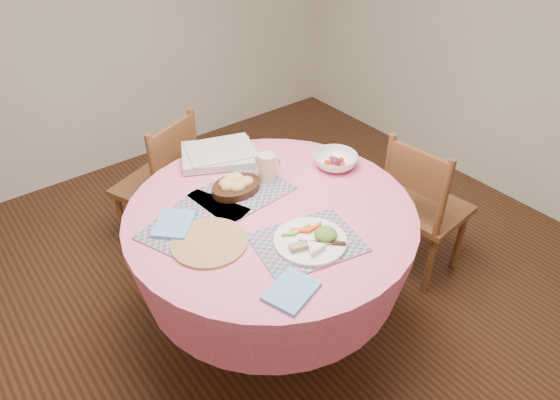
{
  "coord_description": "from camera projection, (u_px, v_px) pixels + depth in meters",
  "views": [
    {
      "loc": [
        -1.0,
        -1.35,
        2.02
      ],
      "look_at": [
        0.05,
        0.0,
        0.78
      ],
      "focal_mm": 32.0,
      "sensor_mm": 36.0,
      "label": 1
    }
  ],
  "objects": [
    {
      "name": "dining_table",
      "position": [
        271.0,
        245.0,
        2.22
      ],
      "size": [
        1.24,
        1.24,
        0.75
      ],
      "color": "pink",
      "rests_on": "ground"
    },
    {
      "name": "dinner_plate",
      "position": [
        313.0,
        239.0,
        1.92
      ],
      "size": [
        0.28,
        0.28,
        0.05
      ],
      "rotation": [
        0.0,
        0.0,
        -0.3
      ],
      "color": "white",
      "rests_on": "placemat_front"
    },
    {
      "name": "fruit_bowl",
      "position": [
        335.0,
        161.0,
        2.37
      ],
      "size": [
        0.23,
        0.23,
        0.07
      ],
      "rotation": [
        0.0,
        0.0,
        0.12
      ],
      "color": "white",
      "rests_on": "dining_table"
    },
    {
      "name": "placemat_back",
      "position": [
        242.0,
        192.0,
        2.21
      ],
      "size": [
        0.43,
        0.34,
        0.01
      ],
      "primitive_type": "cube",
      "rotation": [
        0.0,
        0.0,
        0.09
      ],
      "color": "#136D6D",
      "rests_on": "dining_table"
    },
    {
      "name": "placemat_front",
      "position": [
        307.0,
        243.0,
        1.93
      ],
      "size": [
        0.45,
        0.38,
        0.01
      ],
      "primitive_type": "cube",
      "rotation": [
        0.0,
        0.0,
        -0.21
      ],
      "color": "#136D6D",
      "rests_on": "dining_table"
    },
    {
      "name": "bread_bowl",
      "position": [
        235.0,
        185.0,
        2.2
      ],
      "size": [
        0.23,
        0.23,
        0.08
      ],
      "color": "black",
      "rests_on": "placemat_back"
    },
    {
      "name": "napkin_near",
      "position": [
        291.0,
        291.0,
        1.72
      ],
      "size": [
        0.21,
        0.19,
        0.01
      ],
      "primitive_type": "cube",
      "rotation": [
        0.0,
        0.0,
        0.31
      ],
      "color": "#5D9EF0",
      "rests_on": "dining_table"
    },
    {
      "name": "napkin_far",
      "position": [
        174.0,
        224.0,
        2.01
      ],
      "size": [
        0.23,
        0.23,
        0.01
      ],
      "primitive_type": "cube",
      "rotation": [
        0.0,
        0.0,
        0.77
      ],
      "color": "#5D9EF0",
      "rests_on": "placemat_left"
    },
    {
      "name": "ground",
      "position": [
        272.0,
        327.0,
        2.55
      ],
      "size": [
        4.0,
        4.0,
        0.0
      ],
      "primitive_type": "plane",
      "color": "#331C0F",
      "rests_on": "ground"
    },
    {
      "name": "newspaper_stack",
      "position": [
        218.0,
        154.0,
        2.43
      ],
      "size": [
        0.43,
        0.4,
        0.04
      ],
      "rotation": [
        0.0,
        0.0,
        -0.48
      ],
      "color": "silver",
      "rests_on": "dining_table"
    },
    {
      "name": "chair_right",
      "position": [
        422.0,
        206.0,
        2.64
      ],
      "size": [
        0.42,
        0.44,
        0.86
      ],
      "rotation": [
        0.0,
        0.0,
        1.68
      ],
      "color": "brown",
      "rests_on": "ground"
    },
    {
      "name": "latte_mug",
      "position": [
        267.0,
        167.0,
        2.25
      ],
      "size": [
        0.12,
        0.08,
        0.13
      ],
      "color": "beige",
      "rests_on": "placemat_back"
    },
    {
      "name": "chair_back",
      "position": [
        162.0,
        182.0,
        2.81
      ],
      "size": [
        0.52,
        0.51,
        0.87
      ],
      "rotation": [
        0.0,
        0.0,
        3.53
      ],
      "color": "brown",
      "rests_on": "ground"
    },
    {
      "name": "wicker_trivet",
      "position": [
        209.0,
        242.0,
        1.93
      ],
      "size": [
        0.3,
        0.3,
        0.01
      ],
      "primitive_type": "cylinder",
      "color": "olive",
      "rests_on": "dining_table"
    },
    {
      "name": "placemat_left",
      "position": [
        194.0,
        224.0,
        2.03
      ],
      "size": [
        0.48,
        0.42,
        0.01
      ],
      "primitive_type": "cube",
      "rotation": [
        0.0,
        0.0,
        0.37
      ],
      "color": "#136D6D",
      "rests_on": "dining_table"
    }
  ]
}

